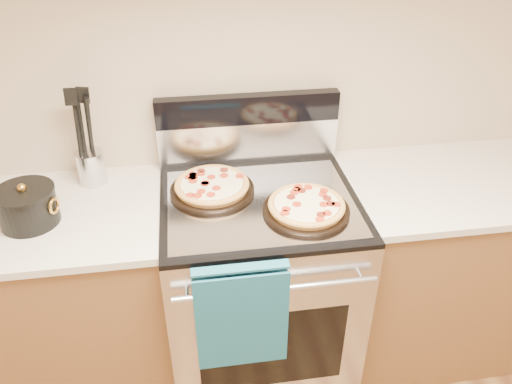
{
  "coord_description": "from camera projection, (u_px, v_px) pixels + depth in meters",
  "views": [
    {
      "loc": [
        -0.25,
        0.07,
        1.98
      ],
      "look_at": [
        -0.03,
        1.55,
        1.02
      ],
      "focal_mm": 35.0,
      "sensor_mm": 36.0,
      "label": 1
    }
  ],
  "objects": [
    {
      "name": "saucepan",
      "position": [
        28.0,
        208.0,
        1.78
      ],
      "size": [
        0.26,
        0.26,
        0.13
      ],
      "primitive_type": "cylinder",
      "rotation": [
        0.0,
        0.0,
        -0.34
      ],
      "color": "black",
      "rests_on": "countertop_left"
    },
    {
      "name": "cabinet_right",
      "position": [
        445.0,
        266.0,
        2.32
      ],
      "size": [
        1.0,
        0.62,
        0.88
      ],
      "primitive_type": "cube",
      "color": "brown",
      "rests_on": "ground"
    },
    {
      "name": "wall_back",
      "position": [
        246.0,
        60.0,
        1.98
      ],
      "size": [
        4.0,
        0.0,
        4.0
      ],
      "primitive_type": "plane",
      "rotation": [
        1.57,
        0.0,
        0.0
      ],
      "color": "#C6AC8F",
      "rests_on": "ground"
    },
    {
      "name": "cabinet_left",
      "position": [
        51.0,
        307.0,
        2.1
      ],
      "size": [
        1.0,
        0.62,
        0.88
      ],
      "primitive_type": "cube",
      "color": "brown",
      "rests_on": "ground"
    },
    {
      "name": "oven_window",
      "position": [
        273.0,
        350.0,
        1.9
      ],
      "size": [
        0.56,
        0.01,
        0.4
      ],
      "primitive_type": "cube",
      "color": "black",
      "rests_on": "range_body"
    },
    {
      "name": "backsplash_upper",
      "position": [
        248.0,
        109.0,
        2.05
      ],
      "size": [
        0.76,
        0.06,
        0.12
      ],
      "primitive_type": "cube",
      "color": "black",
      "rests_on": "backsplash_lower"
    },
    {
      "name": "dish_towel",
      "position": [
        242.0,
        314.0,
        1.71
      ],
      "size": [
        0.32,
        0.05,
        0.42
      ],
      "primitive_type": null,
      "color": "#175275",
      "rests_on": "oven_handle"
    },
    {
      "name": "foil_sheet",
      "position": [
        261.0,
        202.0,
        1.89
      ],
      "size": [
        0.7,
        0.55,
        0.01
      ],
      "primitive_type": "cube",
      "color": "gray",
      "rests_on": "cooktop"
    },
    {
      "name": "utensil_crock",
      "position": [
        92.0,
        167.0,
        2.01
      ],
      "size": [
        0.15,
        0.15,
        0.14
      ],
      "primitive_type": "cylinder",
      "rotation": [
        0.0,
        0.0,
        0.41
      ],
      "color": "silver",
      "rests_on": "countertop_left"
    },
    {
      "name": "range_body",
      "position": [
        259.0,
        288.0,
        2.18
      ],
      "size": [
        0.76,
        0.68,
        0.9
      ],
      "primitive_type": "cube",
      "color": "#B7B7BC",
      "rests_on": "ground"
    },
    {
      "name": "backsplash_lower",
      "position": [
        248.0,
        142.0,
        2.13
      ],
      "size": [
        0.76,
        0.06,
        0.18
      ],
      "primitive_type": "cube",
      "color": "silver",
      "rests_on": "cooktop"
    },
    {
      "name": "countertop_right",
      "position": [
        467.0,
        182.0,
        2.07
      ],
      "size": [
        1.02,
        0.64,
        0.03
      ],
      "primitive_type": "cube",
      "color": "beige",
      "rests_on": "cabinet_right"
    },
    {
      "name": "cooktop",
      "position": [
        259.0,
        201.0,
        1.93
      ],
      "size": [
        0.76,
        0.68,
        0.02
      ],
      "primitive_type": "cube",
      "color": "black",
      "rests_on": "range_body"
    },
    {
      "name": "pepperoni_pizza_back",
      "position": [
        212.0,
        187.0,
        1.94
      ],
      "size": [
        0.35,
        0.35,
        0.04
      ],
      "primitive_type": null,
      "rotation": [
        0.0,
        0.0,
        -0.1
      ],
      "color": "#C2863B",
      "rests_on": "foil_sheet"
    },
    {
      "name": "oven_handle",
      "position": [
        276.0,
        289.0,
        1.67
      ],
      "size": [
        0.7,
        0.03,
        0.03
      ],
      "primitive_type": "cylinder",
      "rotation": [
        0.0,
        1.57,
        0.0
      ],
      "color": "silver",
      "rests_on": "range_body"
    },
    {
      "name": "countertop_left",
      "position": [
        24.0,
        219.0,
        1.85
      ],
      "size": [
        1.02,
        0.64,
        0.03
      ],
      "primitive_type": "cube",
      "color": "beige",
      "rests_on": "cabinet_left"
    },
    {
      "name": "pepperoni_pizza_front",
      "position": [
        306.0,
        207.0,
        1.83
      ],
      "size": [
        0.39,
        0.39,
        0.04
      ],
      "primitive_type": null,
      "rotation": [
        0.0,
        0.0,
        0.28
      ],
      "color": "#C2863B",
      "rests_on": "foil_sheet"
    }
  ]
}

